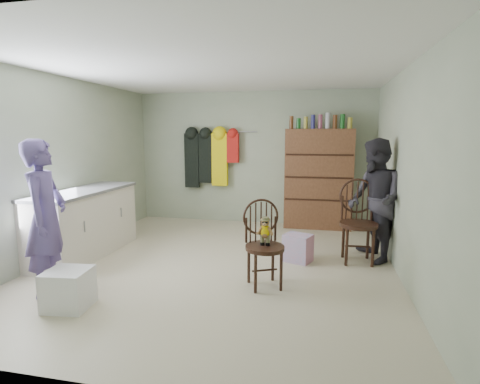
% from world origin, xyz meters
% --- Properties ---
extents(ground_plane, '(5.00, 5.00, 0.00)m').
position_xyz_m(ground_plane, '(0.00, 0.00, 0.00)').
color(ground_plane, beige).
rests_on(ground_plane, ground).
extents(room_walls, '(5.00, 5.00, 5.00)m').
position_xyz_m(room_walls, '(0.00, 0.53, 1.58)').
color(room_walls, '#A5AF93').
rests_on(room_walls, ground).
extents(counter, '(0.64, 1.86, 0.94)m').
position_xyz_m(counter, '(-1.95, 0.00, 0.47)').
color(counter, silver).
rests_on(counter, ground).
extents(plastic_tub, '(0.45, 0.43, 0.39)m').
position_xyz_m(plastic_tub, '(-1.12, -1.51, 0.19)').
color(plastic_tub, white).
rests_on(plastic_tub, ground).
extents(chair_front, '(0.58, 0.58, 0.98)m').
position_xyz_m(chair_front, '(0.68, -0.54, 0.55)').
color(chair_front, black).
rests_on(chair_front, ground).
extents(chair_far, '(0.53, 0.53, 1.11)m').
position_xyz_m(chair_far, '(1.79, 0.56, 0.60)').
color(chair_far, black).
rests_on(chair_far, ground).
extents(striped_bag, '(0.43, 0.38, 0.37)m').
position_xyz_m(striped_bag, '(1.02, 0.36, 0.19)').
color(striped_bag, pink).
rests_on(striped_bag, ground).
extents(person_left, '(0.56, 0.70, 1.66)m').
position_xyz_m(person_left, '(-1.55, -1.22, 0.83)').
color(person_left, '#5D4D8E').
rests_on(person_left, ground).
extents(person_right, '(0.81, 0.94, 1.66)m').
position_xyz_m(person_right, '(2.00, 0.61, 0.83)').
color(person_right, '#2D2B33').
rests_on(person_right, ground).
extents(dresser, '(1.20, 0.39, 2.07)m').
position_xyz_m(dresser, '(1.25, 2.30, 0.91)').
color(dresser, brown).
rests_on(dresser, ground).
extents(coat_rack, '(1.42, 0.12, 1.09)m').
position_xyz_m(coat_rack, '(-0.83, 2.38, 1.25)').
color(coat_rack, '#99999E').
rests_on(coat_rack, ground).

